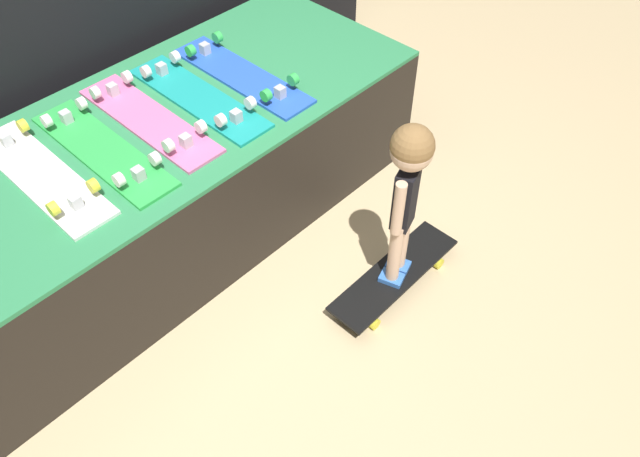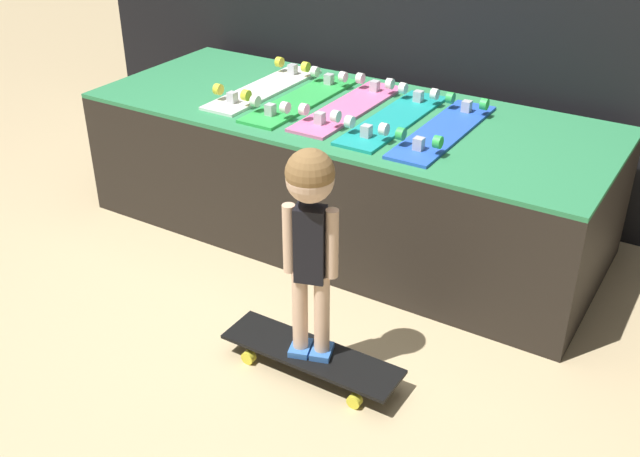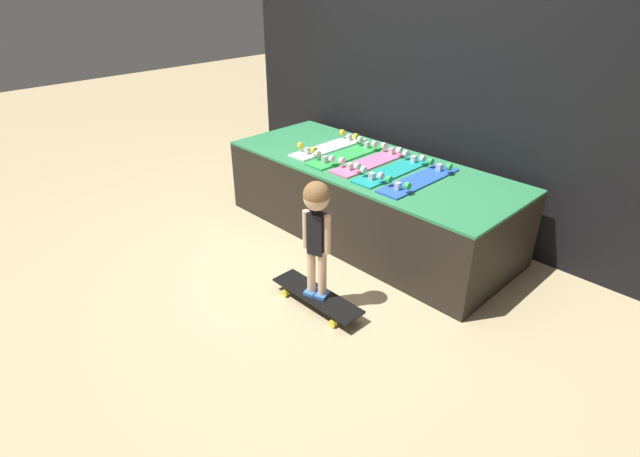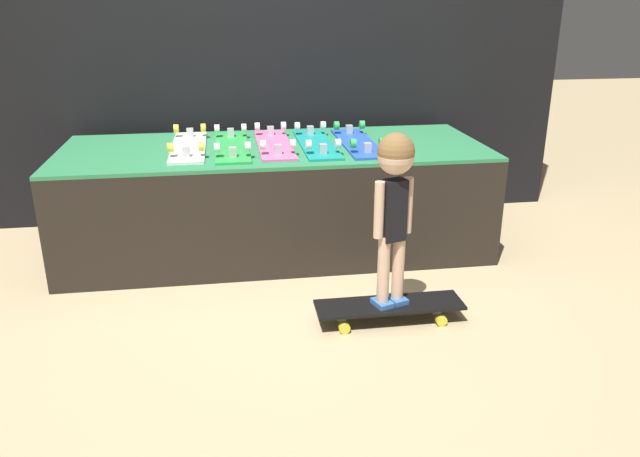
% 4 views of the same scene
% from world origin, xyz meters
% --- Properties ---
extents(ground_plane, '(16.00, 16.00, 0.00)m').
position_xyz_m(ground_plane, '(0.00, 0.00, 0.00)').
color(ground_plane, tan).
extents(display_rack, '(2.46, 0.98, 0.63)m').
position_xyz_m(display_rack, '(0.00, 0.55, 0.32)').
color(display_rack, black).
rests_on(display_rack, ground_plane).
extents(skateboard_white_on_rack, '(0.19, 0.78, 0.09)m').
position_xyz_m(skateboard_white_on_rack, '(-0.49, 0.58, 0.65)').
color(skateboard_white_on_rack, white).
rests_on(skateboard_white_on_rack, display_rack).
extents(skateboard_green_on_rack, '(0.19, 0.78, 0.09)m').
position_xyz_m(skateboard_green_on_rack, '(-0.25, 0.54, 0.65)').
color(skateboard_green_on_rack, green).
rests_on(skateboard_green_on_rack, display_rack).
extents(skateboard_pink_on_rack, '(0.19, 0.78, 0.09)m').
position_xyz_m(skateboard_pink_on_rack, '(0.00, 0.56, 0.65)').
color(skateboard_pink_on_rack, pink).
rests_on(skateboard_pink_on_rack, display_rack).
extents(skateboard_teal_on_rack, '(0.19, 0.78, 0.09)m').
position_xyz_m(skateboard_teal_on_rack, '(0.25, 0.54, 0.65)').
color(skateboard_teal_on_rack, teal).
rests_on(skateboard_teal_on_rack, display_rack).
extents(skateboard_blue_on_rack, '(0.19, 0.78, 0.09)m').
position_xyz_m(skateboard_blue_on_rack, '(0.49, 0.53, 0.65)').
color(skateboard_blue_on_rack, blue).
rests_on(skateboard_blue_on_rack, display_rack).
extents(skateboard_on_floor, '(0.70, 0.19, 0.09)m').
position_xyz_m(skateboard_on_floor, '(0.44, -0.48, 0.07)').
color(skateboard_on_floor, black).
rests_on(skateboard_on_floor, ground_plane).
extents(child, '(0.19, 0.17, 0.82)m').
position_xyz_m(child, '(0.44, -0.48, 0.66)').
color(child, '#3870C6').
rests_on(child, skateboard_on_floor).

